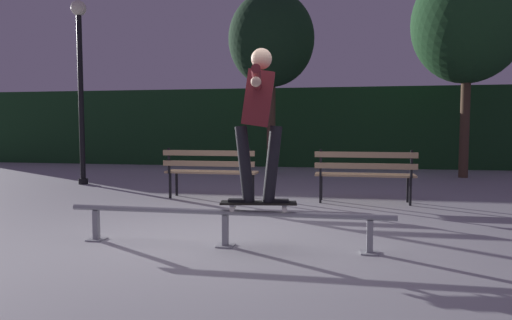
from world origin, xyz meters
TOP-DOWN VIEW (x-y plane):
  - ground_plane at (0.00, 0.00)m, footprint 90.00×90.00m
  - hedge_backdrop at (0.00, 9.75)m, footprint 24.00×1.20m
  - grind_rail at (-0.00, -0.28)m, footprint 3.45×0.18m
  - skateboard at (0.35, -0.28)m, footprint 0.80×0.31m
  - skateboarder at (0.35, -0.28)m, footprint 0.63×1.40m
  - park_bench_leftmost at (-1.04, 2.73)m, footprint 1.60×0.41m
  - park_bench_left_center at (1.55, 2.73)m, footprint 1.60×0.41m
  - tree_far_right at (4.10, 7.07)m, footprint 2.63×2.63m
  - tree_behind_benches at (-0.63, 6.93)m, footprint 2.19×2.19m
  - lamp_post_left at (-4.32, 4.18)m, footprint 0.32×0.32m

SIDE VIEW (x-z plane):
  - ground_plane at x=0.00m, z-range 0.00..0.00m
  - grind_rail at x=0.00m, z-range 0.10..0.49m
  - skateboard at x=0.35m, z-range 0.42..0.51m
  - park_bench_leftmost at x=-1.04m, z-range 0.10..0.98m
  - park_bench_left_center at x=1.55m, z-range 0.10..0.98m
  - hedge_backdrop at x=0.00m, z-range 0.00..2.41m
  - skateboarder at x=0.35m, z-range 0.62..2.18m
  - lamp_post_left at x=-4.32m, z-range 0.53..4.43m
  - tree_behind_benches at x=-0.63m, z-range 1.11..5.77m
  - tree_far_right at x=4.10m, z-range 1.13..6.30m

